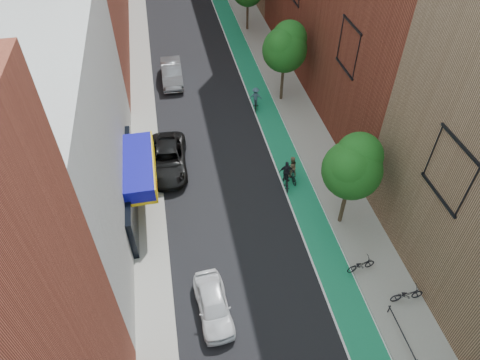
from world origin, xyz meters
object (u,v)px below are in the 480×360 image
parked_car_white (213,305)px  parked_car_black (168,159)px  parked_car_silver (172,73)px  cyclist_lane_far (256,100)px  cyclist_lane_mid (286,177)px  cyclist_lane_near (291,171)px

parked_car_white → parked_car_black: parked_car_black is taller
parked_car_black → parked_car_silver: 11.80m
cyclist_lane_far → parked_car_white: bearing=84.4°
parked_car_silver → cyclist_lane_far: bearing=-40.5°
cyclist_lane_far → cyclist_lane_mid: bearing=103.6°
parked_car_black → cyclist_lane_mid: (7.65, -3.32, -0.06)m
parked_car_white → cyclist_lane_mid: size_ratio=2.01×
parked_car_white → cyclist_lane_far: bearing=67.2°
cyclist_lane_near → cyclist_lane_far: (-0.48, 8.88, 0.04)m
cyclist_lane_mid → cyclist_lane_far: size_ratio=1.04×
parked_car_white → parked_car_black: size_ratio=0.71×
cyclist_lane_near → cyclist_lane_mid: 0.68m
cyclist_lane_near → cyclist_lane_mid: cyclist_lane_mid is taller
parked_car_silver → cyclist_lane_far: size_ratio=2.65×
cyclist_lane_near → cyclist_lane_far: 8.89m
parked_car_black → cyclist_lane_far: size_ratio=2.96×
parked_car_silver → cyclist_lane_far: 8.59m
parked_car_white → parked_car_black: 11.80m
parked_car_silver → cyclist_lane_near: size_ratio=2.64×
cyclist_lane_mid → cyclist_lane_far: (0.00, 9.36, 0.11)m
parked_car_black → cyclist_lane_far: cyclist_lane_far is taller
cyclist_lane_mid → parked_car_white: bearing=63.1°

